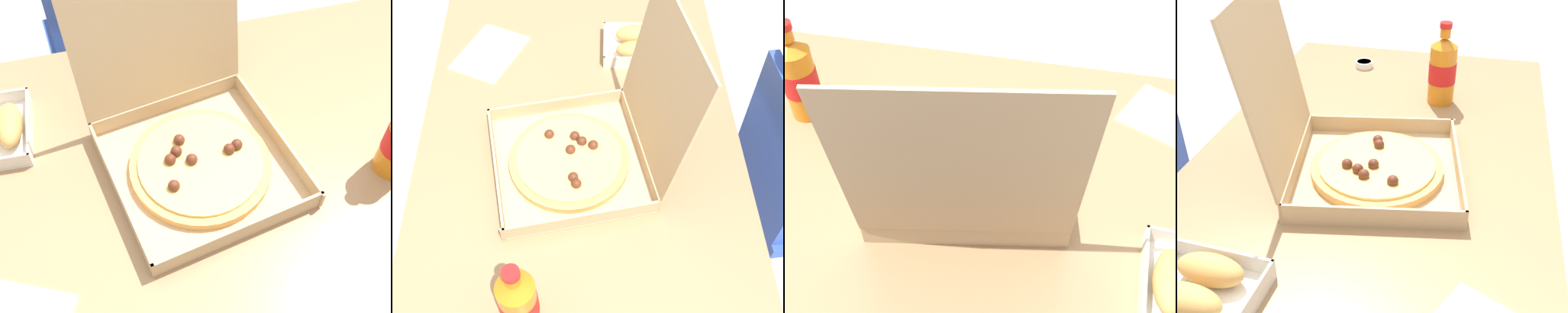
# 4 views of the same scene
# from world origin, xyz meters

# --- Properties ---
(ground_plane) EXTENTS (10.00, 10.00, 0.00)m
(ground_plane) POSITION_xyz_m (0.00, 0.00, 0.00)
(ground_plane) COLOR #B2B2B7
(dining_table) EXTENTS (1.44, 0.81, 0.71)m
(dining_table) POSITION_xyz_m (0.00, 0.00, 0.64)
(dining_table) COLOR #997551
(dining_table) RESTS_ON ground_plane
(chair) EXTENTS (0.43, 0.43, 0.83)m
(chair) POSITION_xyz_m (-0.11, 0.64, 0.48)
(chair) COLOR #2D4CAD
(chair) RESTS_ON ground_plane
(pizza_box_open) EXTENTS (0.42, 0.47, 0.39)m
(pizza_box_open) POSITION_xyz_m (-0.03, 0.01, 0.77)
(pizza_box_open) COLOR tan
(pizza_box_open) RESTS_ON dining_table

